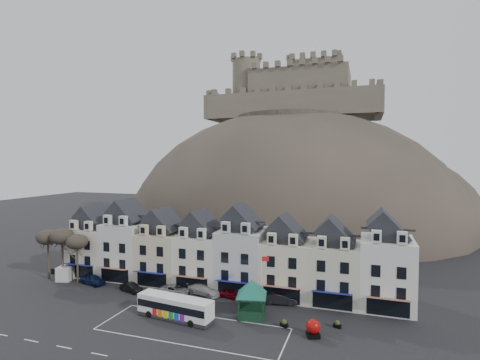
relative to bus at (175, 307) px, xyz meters
name	(u,v)px	position (x,y,z in m)	size (l,w,h in m)	color
ground	(172,331)	(1.30, -3.07, -1.57)	(300.00, 300.00, 0.00)	black
coach_bay_markings	(193,329)	(3.30, -1.82, -1.57)	(22.00, 7.50, 0.01)	silver
townhouse_terrace	(223,253)	(1.45, 12.90, 3.73)	(54.40, 9.35, 11.80)	beige
castle_hill	(293,228)	(2.56, 65.88, -1.46)	(100.00, 76.00, 68.00)	#352F29
castle	(296,92)	(1.81, 72.86, 38.63)	(50.20, 22.20, 22.00)	#605949
tree_left_far	(48,238)	(-27.70, 7.43, 5.33)	(3.61, 3.61, 8.24)	#3B3126
tree_left_mid	(62,237)	(-24.70, 7.43, 5.68)	(3.78, 3.78, 8.64)	#3B3126
tree_left_near	(77,242)	(-21.70, 7.43, 4.99)	(3.43, 3.43, 7.84)	#3B3126
bus	(175,307)	(0.00, 0.00, 0.00)	(10.24, 3.53, 2.83)	#262628
bus_shelter	(252,288)	(8.84, 3.65, 2.10)	(7.27, 7.27, 4.73)	#10301E
red_buoy	(313,328)	(16.91, 0.70, -0.54)	(1.75, 1.75, 2.01)	black
flagpole	(262,278)	(9.38, 6.51, 2.58)	(1.00, 0.41, 7.26)	silver
white_van	(69,271)	(-24.77, 8.93, -0.42)	(3.45, 5.41, 2.29)	silver
planter_west	(284,323)	(13.30, 2.11, -1.12)	(1.03, 0.74, 0.93)	black
planter_east	(337,324)	(19.30, 3.93, -1.14)	(0.99, 0.76, 0.88)	black
car_navy	(93,279)	(-18.70, 7.40, -0.78)	(1.86, 4.62, 1.57)	#0B1638
car_black	(131,288)	(-10.86, 6.43, -0.92)	(1.37, 3.93, 1.29)	black
car_silver	(174,290)	(-4.30, 7.71, -0.94)	(2.09, 4.45, 1.26)	gray
car_white	(204,289)	(-0.07, 8.93, -0.79)	(2.18, 5.37, 1.56)	silver
car_maroon	(231,293)	(4.10, 8.93, -0.91)	(1.54, 3.84, 1.31)	#5F0511
car_charcoal	(280,298)	(11.30, 8.93, -0.79)	(1.64, 4.69, 1.55)	black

